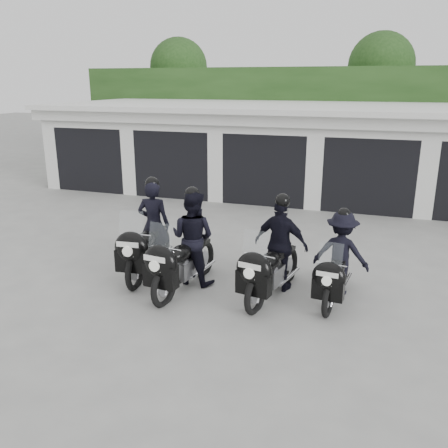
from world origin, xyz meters
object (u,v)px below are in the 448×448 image
(police_bike_b, at_px, (188,245))
(police_bike_c, at_px, (277,252))
(police_bike_a, at_px, (149,236))
(police_bike_d, at_px, (339,259))

(police_bike_b, relative_size, police_bike_c, 1.04)
(police_bike_b, bearing_deg, police_bike_a, 167.19)
(police_bike_d, bearing_deg, police_bike_b, -165.42)
(police_bike_c, distance_m, police_bike_d, 1.11)
(police_bike_c, bearing_deg, police_bike_a, -171.76)
(police_bike_b, xyz_separation_m, police_bike_d, (2.73, 0.42, -0.11))
(police_bike_b, distance_m, police_bike_c, 1.66)
(police_bike_a, xyz_separation_m, police_bike_c, (2.64, -0.14, 0.02))
(police_bike_c, bearing_deg, police_bike_d, 21.92)
(police_bike_a, height_order, police_bike_b, police_bike_a)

